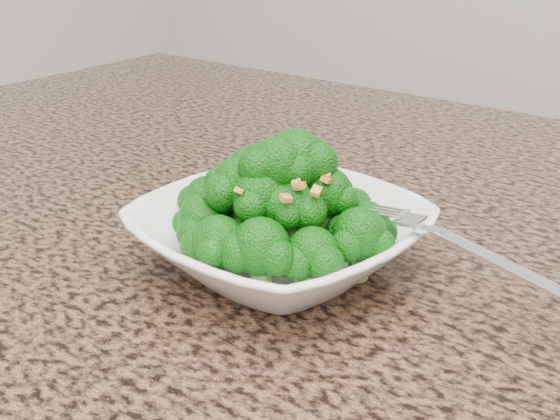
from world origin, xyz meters
The scene contains 5 objects.
granite_counter centered at (0.00, 0.30, 0.89)m, with size 1.64×1.04×0.03m, color brown.
bowl centered at (-0.10, 0.26, 0.93)m, with size 0.21×0.21×0.05m, color white.
broccoli_pile centered at (-0.10, 0.26, 0.99)m, with size 0.18×0.18×0.07m, color #0D5E0A, non-canonical shape.
garlic_topping centered at (-0.10, 0.26, 1.03)m, with size 0.11×0.11×0.01m, color gold, non-canonical shape.
fork centered at (0.02, 0.28, 0.96)m, with size 0.17×0.03×0.01m, color silver, non-canonical shape.
Camera 1 is at (0.19, -0.13, 1.16)m, focal length 45.00 mm.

